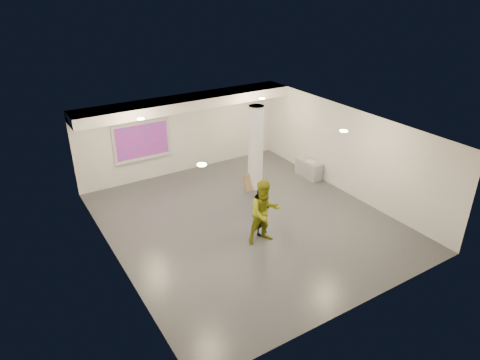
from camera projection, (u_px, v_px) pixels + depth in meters
floor at (247, 221)px, 13.22m from camera, size 8.00×9.00×0.01m
ceiling at (248, 129)px, 11.91m from camera, size 8.00×9.00×0.01m
wall_back at (182, 134)px, 16.01m from camera, size 8.00×0.01×3.00m
wall_front at (361, 254)px, 9.12m from camera, size 8.00×0.01×3.00m
wall_left at (112, 214)px, 10.67m from camera, size 0.01×9.00×3.00m
wall_right at (347, 151)px, 14.46m from camera, size 0.01×9.00×3.00m
soffit_band at (187, 102)px, 15.01m from camera, size 8.00×1.10×0.36m
downlight_nw at (141, 119)px, 12.79m from camera, size 0.22×0.22×0.02m
downlight_ne at (262, 99)px, 14.88m from camera, size 0.22×0.22×0.02m
downlight_sw at (202, 165)px, 9.73m from camera, size 0.22×0.22×0.02m
downlight_se at (344, 131)px, 11.81m from camera, size 0.22×0.22×0.02m
column at (256, 148)px, 14.65m from camera, size 0.52×0.52×3.00m
projection_screen at (142, 141)px, 15.20m from camera, size 2.10×0.13×1.42m
credenza at (309, 169)px, 16.00m from camera, size 0.47×1.09×0.63m
papers_stack at (311, 162)px, 15.78m from camera, size 0.33×0.39×0.02m
cardboard_back at (252, 181)px, 15.08m from camera, size 0.57×0.22×0.61m
cardboard_front at (252, 182)px, 15.02m from camera, size 0.56×0.25×0.59m
woman at (262, 212)px, 12.28m from camera, size 0.63×0.54×1.46m
man at (265, 212)px, 11.83m from camera, size 1.02×0.85×1.90m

